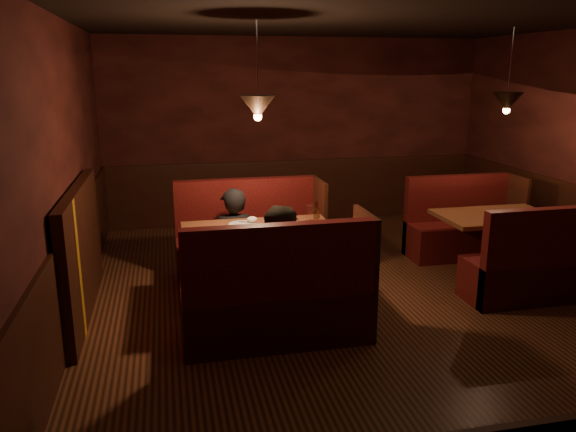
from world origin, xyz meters
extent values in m
cube|color=black|center=(0.00, 0.00, -0.01)|extent=(6.00, 7.00, 0.01)
cube|color=black|center=(0.00, 0.00, 2.90)|extent=(6.00, 7.00, 0.01)
cube|color=black|center=(0.00, 3.50, 1.45)|extent=(6.00, 0.01, 2.90)
cube|color=black|center=(-3.00, 0.00, 1.45)|extent=(0.01, 7.00, 2.90)
cube|color=black|center=(0.00, 3.48, 0.50)|extent=(6.00, 0.04, 1.00)
cube|color=black|center=(-2.98, 0.00, 0.50)|extent=(0.04, 7.00, 1.00)
cube|color=black|center=(-2.92, 0.40, 0.65)|extent=(0.10, 2.20, 1.30)
cube|color=orange|center=(-2.87, -0.15, 0.65)|extent=(0.01, 0.12, 1.30)
cylinder|color=#333333|center=(-1.16, 0.20, 2.45)|extent=(0.01, 0.01, 0.80)
cone|color=black|center=(-1.16, 0.20, 2.05)|extent=(0.34, 0.34, 0.22)
sphere|color=#FFBF72|center=(-1.16, 0.20, 1.96)|extent=(0.08, 0.08, 0.08)
cylinder|color=#333333|center=(1.71, 0.49, 2.45)|extent=(0.01, 0.01, 0.80)
cone|color=black|center=(1.71, 0.49, 2.05)|extent=(0.34, 0.34, 0.22)
sphere|color=#FFBF72|center=(1.71, 0.49, 1.96)|extent=(0.08, 0.08, 0.08)
cube|color=brown|center=(-1.16, 0.20, 0.80)|extent=(1.55, 0.94, 0.06)
cylinder|color=black|center=(-1.16, 0.20, 0.39)|extent=(0.15, 0.15, 0.77)
cylinder|color=black|center=(-1.16, 0.20, 0.02)|extent=(0.62, 0.62, 0.04)
cylinder|color=silver|center=(-1.14, 0.10, 0.84)|extent=(0.31, 0.31, 0.02)
cube|color=black|center=(-1.12, 0.13, 0.87)|extent=(0.10, 0.09, 0.04)
ellipsoid|color=silver|center=(-1.22, 0.07, 0.88)|extent=(0.08, 0.08, 0.06)
cube|color=tan|center=(-0.99, 0.03, 0.87)|extent=(0.10, 0.08, 0.04)
cylinder|color=silver|center=(-1.16, -0.02, 0.85)|extent=(0.13, 0.08, 0.01)
cylinder|color=silver|center=(-1.31, 0.39, 0.84)|extent=(0.29, 0.29, 0.02)
ellipsoid|color=beige|center=(-1.20, 0.43, 0.87)|extent=(0.11, 0.11, 0.06)
cube|color=silver|center=(-1.25, 0.41, 0.85)|extent=(0.19, 0.14, 0.00)
cylinder|color=white|center=(-0.78, 0.19, 0.87)|extent=(0.06, 0.06, 0.09)
cylinder|color=white|center=(-0.57, 0.42, 0.91)|extent=(0.08, 0.08, 0.17)
cylinder|color=white|center=(-0.66, -0.02, 0.91)|extent=(0.08, 0.08, 0.17)
cylinder|color=#47230F|center=(-0.55, 0.23, 0.92)|extent=(0.07, 0.07, 0.18)
cylinder|color=#47230F|center=(-0.55, 0.23, 1.04)|extent=(0.03, 0.03, 0.08)
ellipsoid|color=white|center=(-0.71, 0.07, 0.85)|extent=(0.12, 0.11, 0.05)
cube|color=black|center=(-1.16, 1.00, 0.25)|extent=(1.66, 0.61, 0.50)
cube|color=black|center=(-1.16, 1.24, 0.58)|extent=(1.66, 0.13, 1.16)
cube|color=black|center=(-0.31, 1.00, 0.58)|extent=(0.04, 0.61, 1.16)
cube|color=black|center=(-1.16, -0.60, 0.25)|extent=(1.66, 0.61, 0.50)
cube|color=black|center=(-1.16, -0.84, 0.58)|extent=(1.66, 0.13, 1.16)
cube|color=black|center=(-0.31, -0.60, 0.58)|extent=(0.04, 0.61, 1.16)
cube|color=brown|center=(1.71, 0.49, 0.73)|extent=(1.34, 0.85, 0.05)
cylinder|color=black|center=(1.71, 0.49, 0.35)|extent=(0.14, 0.14, 0.70)
cylinder|color=black|center=(1.71, 0.49, 0.02)|extent=(0.56, 0.56, 0.04)
cube|color=black|center=(1.71, 1.22, 0.23)|extent=(1.44, 0.55, 0.45)
cube|color=black|center=(1.71, 1.44, 0.53)|extent=(1.44, 0.12, 1.05)
cube|color=black|center=(2.45, 1.22, 0.53)|extent=(0.04, 0.55, 1.05)
cube|color=black|center=(1.71, -0.24, 0.23)|extent=(1.44, 0.55, 0.45)
cube|color=black|center=(1.71, -0.45, 0.53)|extent=(1.44, 0.12, 1.05)
imported|color=black|center=(-1.36, 0.82, 0.75)|extent=(0.57, 0.40, 1.49)
imported|color=black|center=(-1.04, -0.48, 0.78)|extent=(0.88, 0.75, 1.57)
camera|label=1|loc=(-2.06, -5.22, 2.39)|focal=35.00mm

